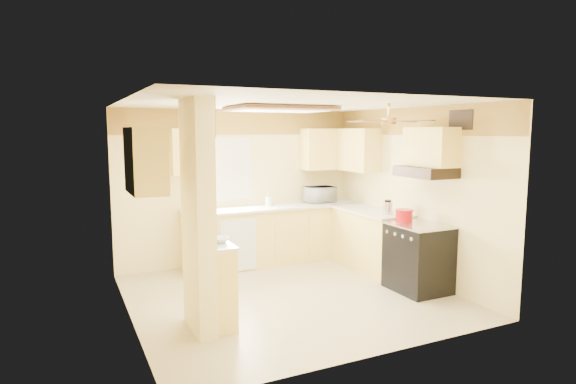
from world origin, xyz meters
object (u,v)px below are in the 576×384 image
dutch_oven (404,215)px  kettle (388,208)px  microwave (320,195)px  bowl (219,240)px  stove (418,257)px

dutch_oven → kettle: (0.05, 0.43, 0.04)m
microwave → kettle: microwave is taller
microwave → bowl: (-2.47, -2.13, -0.11)m
microwave → bowl: microwave is taller
microwave → kettle: 1.51m
bowl → dutch_oven: bearing=4.8°
stove → microwave: size_ratio=1.86×
stove → kettle: kettle is taller
stove → microwave: 2.29m
dutch_oven → bowl: bearing=-175.2°
stove → dutch_oven: bearing=98.2°
microwave → stove: bearing=97.4°
bowl → kettle: bearing=13.3°
bowl → kettle: 2.87m
bowl → stove: bearing=-0.9°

